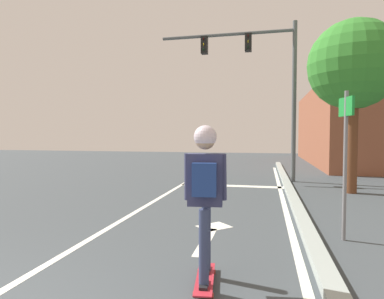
{
  "coord_description": "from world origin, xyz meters",
  "views": [
    {
      "loc": [
        2.84,
        -1.36,
        1.7
      ],
      "look_at": [
        1.39,
        4.99,
        1.41
      ],
      "focal_mm": 30.24,
      "sensor_mm": 36.0,
      "label": 1
    }
  ],
  "objects_px": {
    "skater": "(205,181)",
    "street_sign_post": "(346,144)",
    "skateboard": "(205,279)",
    "roadside_tree": "(353,66)",
    "traffic_signal_mast": "(258,69)"
  },
  "relations": [
    {
      "from": "skater",
      "to": "street_sign_post",
      "type": "distance_m",
      "value": 2.81
    },
    {
      "from": "skateboard",
      "to": "roadside_tree",
      "type": "height_order",
      "value": "roadside_tree"
    },
    {
      "from": "skateboard",
      "to": "street_sign_post",
      "type": "xyz_separation_m",
      "value": [
        1.9,
        2.03,
        1.49
      ]
    },
    {
      "from": "skateboard",
      "to": "roadside_tree",
      "type": "relative_size",
      "value": 0.17
    },
    {
      "from": "skater",
      "to": "street_sign_post",
      "type": "relative_size",
      "value": 0.72
    },
    {
      "from": "traffic_signal_mast",
      "to": "roadside_tree",
      "type": "relative_size",
      "value": 1.15
    },
    {
      "from": "skater",
      "to": "traffic_signal_mast",
      "type": "relative_size",
      "value": 0.3
    },
    {
      "from": "skateboard",
      "to": "street_sign_post",
      "type": "height_order",
      "value": "street_sign_post"
    },
    {
      "from": "skater",
      "to": "roadside_tree",
      "type": "relative_size",
      "value": 0.34
    },
    {
      "from": "skateboard",
      "to": "street_sign_post",
      "type": "bearing_deg",
      "value": 46.81
    },
    {
      "from": "skateboard",
      "to": "skater",
      "type": "bearing_deg",
      "value": -83.22
    },
    {
      "from": "skater",
      "to": "traffic_signal_mast",
      "type": "distance_m",
      "value": 9.24
    },
    {
      "from": "skater",
      "to": "traffic_signal_mast",
      "type": "xyz_separation_m",
      "value": [
        0.36,
        8.75,
        2.94
      ]
    },
    {
      "from": "roadside_tree",
      "to": "traffic_signal_mast",
      "type": "bearing_deg",
      "value": 143.25
    },
    {
      "from": "skater",
      "to": "street_sign_post",
      "type": "height_order",
      "value": "street_sign_post"
    }
  ]
}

